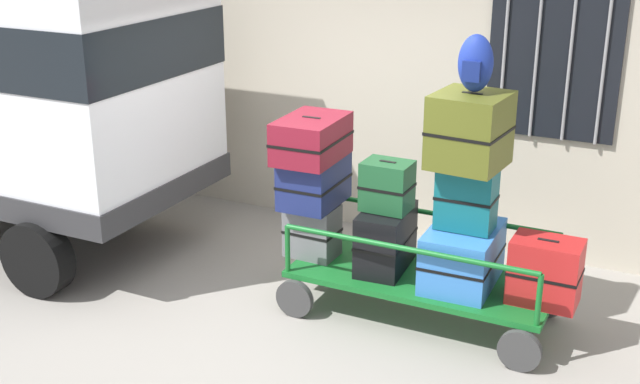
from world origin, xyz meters
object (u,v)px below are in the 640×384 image
suitcase_center_bottom (462,256)px  suitcase_center_top (470,130)px  suitcase_midright_bottom (545,272)px  suitcase_left_bottom (312,230)px  suitcase_left_top (312,138)px  suitcase_center_middle (466,197)px  luggage_cart (421,283)px  suitcase_left_middle (314,181)px  backpack (475,64)px  suitcase_midleft_middle (387,186)px  suitcase_midleft_bottom (386,239)px

suitcase_center_bottom → suitcase_center_top: 1.07m
suitcase_center_top → suitcase_midright_bottom: (0.68, -0.02, -1.05)m
suitcase_left_bottom → suitcase_left_top: bearing=-90.0°
suitcase_left_top → suitcase_center_middle: (1.36, 0.06, -0.33)m
luggage_cart → suitcase_left_top: size_ratio=3.08×
luggage_cart → suitcase_left_middle: bearing=179.1°
backpack → suitcase_left_top: bearing=-177.6°
luggage_cart → suitcase_center_bottom: bearing=3.8°
suitcase_center_bottom → suitcase_center_top: suitcase_center_top is taller
suitcase_center_bottom → suitcase_left_top: bearing=-177.7°
suitcase_midleft_middle → suitcase_left_bottom: bearing=-176.3°
suitcase_left_bottom → suitcase_midleft_middle: 0.85m
luggage_cart → suitcase_center_middle: 0.89m
suitcase_left_top → suitcase_center_bottom: bearing=2.3°
suitcase_midleft_middle → suitcase_center_top: size_ratio=0.68×
suitcase_center_middle → suitcase_midright_bottom: suitcase_center_middle is taller
suitcase_midleft_bottom → suitcase_center_middle: 0.84m
luggage_cart → suitcase_left_top: suitcase_left_top is taller
luggage_cart → suitcase_center_top: suitcase_center_top is taller
suitcase_center_middle → backpack: 1.07m
backpack → suitcase_center_bottom: bearing=-136.0°
suitcase_left_top → suitcase_center_middle: suitcase_left_top is taller
suitcase_center_middle → suitcase_center_top: size_ratio=0.86×
suitcase_center_middle → suitcase_center_top: (-0.00, -0.03, 0.56)m
suitcase_center_bottom → suitcase_center_middle: 0.51m
suitcase_left_middle → suitcase_center_bottom: (1.36, 0.01, -0.44)m
suitcase_left_bottom → suitcase_center_middle: (1.36, 0.05, 0.52)m
suitcase_left_top → suitcase_midleft_middle: suitcase_left_top is taller
suitcase_center_top → suitcase_left_top: bearing=-178.7°
suitcase_center_bottom → suitcase_midleft_bottom: bearing=179.7°
suitcase_left_bottom → suitcase_midleft_bottom: (0.68, 0.05, 0.03)m
suitcase_left_bottom → suitcase_midleft_bottom: size_ratio=0.68×
suitcase_left_bottom → suitcase_midleft_middle: bearing=3.7°
luggage_cart → suitcase_midright_bottom: size_ratio=4.15×
suitcase_left_top → suitcase_center_bottom: size_ratio=0.92×
suitcase_midleft_bottom → suitcase_center_top: bearing=-2.2°
suitcase_center_top → suitcase_midleft_middle: bearing=178.3°
suitcase_center_bottom → suitcase_center_middle: bearing=90.0°
suitcase_center_bottom → suitcase_midleft_middle: bearing=-179.8°
suitcase_center_top → luggage_cart: bearing=-179.9°
luggage_cart → suitcase_center_bottom: 0.46m
suitcase_center_middle → suitcase_center_top: suitcase_center_top is taller
suitcase_left_middle → suitcase_left_bottom: bearing=-90.0°
suitcase_midleft_middle → suitcase_midright_bottom: bearing=-1.6°
suitcase_center_bottom → suitcase_left_bottom: bearing=-178.0°
suitcase_midleft_middle → suitcase_center_bottom: 0.85m
suitcase_left_top → backpack: backpack is taller
suitcase_midleft_middle → suitcase_center_top: 0.88m
suitcase_center_middle → backpack: size_ratio=1.22×
suitcase_midleft_middle → suitcase_midleft_bottom: bearing=90.0°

